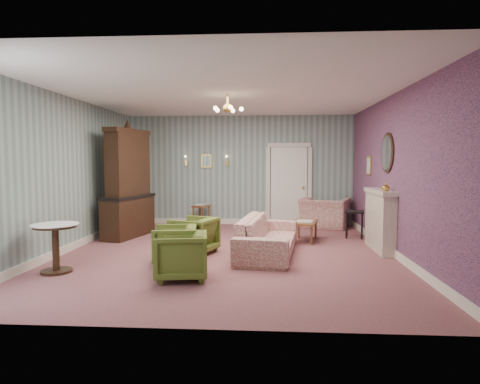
# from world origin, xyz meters

# --- Properties ---
(floor) EXTENTS (7.00, 7.00, 0.00)m
(floor) POSITION_xyz_m (0.00, 0.00, 0.00)
(floor) COLOR #8A5054
(floor) RESTS_ON ground
(ceiling) EXTENTS (7.00, 7.00, 0.00)m
(ceiling) POSITION_xyz_m (0.00, 0.00, 2.90)
(ceiling) COLOR white
(ceiling) RESTS_ON ground
(wall_back) EXTENTS (6.00, 0.00, 6.00)m
(wall_back) POSITION_xyz_m (0.00, 3.50, 1.45)
(wall_back) COLOR slate
(wall_back) RESTS_ON ground
(wall_front) EXTENTS (6.00, 0.00, 6.00)m
(wall_front) POSITION_xyz_m (0.00, -3.50, 1.45)
(wall_front) COLOR slate
(wall_front) RESTS_ON ground
(wall_left) EXTENTS (0.00, 7.00, 7.00)m
(wall_left) POSITION_xyz_m (-3.00, 0.00, 1.45)
(wall_left) COLOR slate
(wall_left) RESTS_ON ground
(wall_right) EXTENTS (0.00, 7.00, 7.00)m
(wall_right) POSITION_xyz_m (3.00, 0.00, 1.45)
(wall_right) COLOR slate
(wall_right) RESTS_ON ground
(wall_right_floral) EXTENTS (0.00, 7.00, 7.00)m
(wall_right_floral) POSITION_xyz_m (2.98, 0.00, 1.45)
(wall_right_floral) COLOR #B05877
(wall_right_floral) RESTS_ON ground
(door) EXTENTS (1.12, 0.12, 2.16)m
(door) POSITION_xyz_m (1.30, 3.46, 1.08)
(door) COLOR white
(door) RESTS_ON floor
(olive_chair_a) EXTENTS (0.78, 0.82, 0.75)m
(olive_chair_a) POSITION_xyz_m (-0.51, -1.75, 0.37)
(olive_chair_a) COLOR #546423
(olive_chair_a) RESTS_ON floor
(olive_chair_b) EXTENTS (0.73, 0.76, 0.70)m
(olive_chair_b) POSITION_xyz_m (-0.80, -0.88, 0.35)
(olive_chair_b) COLOR #546423
(olive_chair_b) RESTS_ON floor
(olive_chair_c) EXTENTS (0.88, 0.91, 0.74)m
(olive_chair_c) POSITION_xyz_m (-0.62, -0.09, 0.37)
(olive_chair_c) COLOR #546423
(olive_chair_c) RESTS_ON floor
(sofa_chintz) EXTENTS (0.97, 2.40, 0.91)m
(sofa_chintz) POSITION_xyz_m (0.74, -0.06, 0.46)
(sofa_chintz) COLOR #9C3F4A
(sofa_chintz) RESTS_ON floor
(wingback_chair) EXTENTS (1.35, 1.12, 1.01)m
(wingback_chair) POSITION_xyz_m (2.21, 3.09, 0.51)
(wingback_chair) COLOR #9C3F4A
(wingback_chair) RESTS_ON floor
(dresser) EXTENTS (0.87, 1.61, 2.55)m
(dresser) POSITION_xyz_m (-2.38, 1.49, 1.27)
(dresser) COLOR black
(dresser) RESTS_ON floor
(fireplace) EXTENTS (0.30, 1.40, 1.16)m
(fireplace) POSITION_xyz_m (2.86, 0.40, 0.58)
(fireplace) COLOR beige
(fireplace) RESTS_ON floor
(mantel_vase) EXTENTS (0.15, 0.15, 0.15)m
(mantel_vase) POSITION_xyz_m (2.84, 0.00, 1.23)
(mantel_vase) COLOR gold
(mantel_vase) RESTS_ON fireplace
(oval_mirror) EXTENTS (0.04, 0.76, 0.84)m
(oval_mirror) POSITION_xyz_m (2.96, 0.40, 1.85)
(oval_mirror) COLOR white
(oval_mirror) RESTS_ON wall_right
(framed_print) EXTENTS (0.04, 0.34, 0.42)m
(framed_print) POSITION_xyz_m (2.97, 1.75, 1.60)
(framed_print) COLOR gold
(framed_print) RESTS_ON wall_right
(coffee_table) EXTENTS (0.66, 0.93, 0.43)m
(coffee_table) POSITION_xyz_m (1.52, 1.20, 0.22)
(coffee_table) COLOR brown
(coffee_table) RESTS_ON floor
(side_table_black) EXTENTS (0.48, 0.48, 0.60)m
(side_table_black) POSITION_xyz_m (2.65, 1.64, 0.30)
(side_table_black) COLOR black
(side_table_black) RESTS_ON floor
(pedestal_table) EXTENTS (0.76, 0.76, 0.75)m
(pedestal_table) POSITION_xyz_m (-2.48, -1.52, 0.38)
(pedestal_table) COLOR black
(pedestal_table) RESTS_ON floor
(nesting_table) EXTENTS (0.49, 0.55, 0.59)m
(nesting_table) POSITION_xyz_m (-1.00, 3.15, 0.29)
(nesting_table) COLOR brown
(nesting_table) RESTS_ON floor
(gilt_mirror_back) EXTENTS (0.28, 0.06, 0.36)m
(gilt_mirror_back) POSITION_xyz_m (-0.90, 3.46, 1.70)
(gilt_mirror_back) COLOR gold
(gilt_mirror_back) RESTS_ON wall_back
(sconce_left) EXTENTS (0.16, 0.12, 0.30)m
(sconce_left) POSITION_xyz_m (-1.45, 3.44, 1.70)
(sconce_left) COLOR gold
(sconce_left) RESTS_ON wall_back
(sconce_right) EXTENTS (0.16, 0.12, 0.30)m
(sconce_right) POSITION_xyz_m (-0.35, 3.44, 1.70)
(sconce_right) COLOR gold
(sconce_right) RESTS_ON wall_back
(chandelier) EXTENTS (0.56, 0.56, 0.36)m
(chandelier) POSITION_xyz_m (0.00, 0.00, 2.63)
(chandelier) COLOR gold
(chandelier) RESTS_ON ceiling
(burgundy_cushion) EXTENTS (0.41, 0.28, 0.39)m
(burgundy_cushion) POSITION_xyz_m (2.16, 2.94, 0.48)
(burgundy_cushion) COLOR maroon
(burgundy_cushion) RESTS_ON wingback_chair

